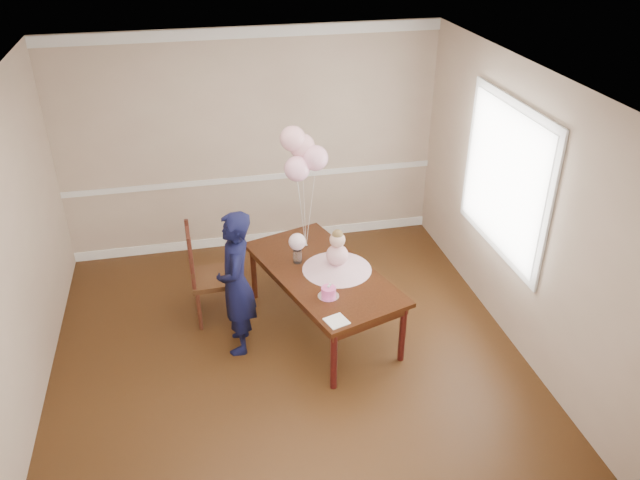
# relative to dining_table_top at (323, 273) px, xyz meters

# --- Properties ---
(floor) EXTENTS (4.50, 5.00, 0.00)m
(floor) POSITION_rel_dining_table_top_xyz_m (-0.43, -0.58, -0.66)
(floor) COLOR black
(floor) RESTS_ON ground
(ceiling) EXTENTS (4.50, 5.00, 0.02)m
(ceiling) POSITION_rel_dining_table_top_xyz_m (-0.43, -0.58, 2.04)
(ceiling) COLOR white
(ceiling) RESTS_ON wall_back
(wall_back) EXTENTS (4.50, 0.02, 2.70)m
(wall_back) POSITION_rel_dining_table_top_xyz_m (-0.43, 1.92, 0.69)
(wall_back) COLOR tan
(wall_back) RESTS_ON floor
(wall_left) EXTENTS (0.02, 5.00, 2.70)m
(wall_left) POSITION_rel_dining_table_top_xyz_m (-2.68, -0.58, 0.69)
(wall_left) COLOR tan
(wall_left) RESTS_ON floor
(wall_right) EXTENTS (0.02, 5.00, 2.70)m
(wall_right) POSITION_rel_dining_table_top_xyz_m (1.82, -0.58, 0.69)
(wall_right) COLOR tan
(wall_right) RESTS_ON floor
(chair_rail_trim) EXTENTS (4.50, 0.02, 0.07)m
(chair_rail_trim) POSITION_rel_dining_table_top_xyz_m (-0.43, 1.91, 0.24)
(chair_rail_trim) COLOR white
(chair_rail_trim) RESTS_ON wall_back
(crown_molding) EXTENTS (4.50, 0.02, 0.12)m
(crown_molding) POSITION_rel_dining_table_top_xyz_m (-0.43, 1.91, 1.97)
(crown_molding) COLOR silver
(crown_molding) RESTS_ON wall_back
(baseboard_trim) EXTENTS (4.50, 0.02, 0.12)m
(baseboard_trim) POSITION_rel_dining_table_top_xyz_m (-0.43, 1.91, -0.60)
(baseboard_trim) COLOR white
(baseboard_trim) RESTS_ON floor
(window_frame) EXTENTS (0.02, 1.66, 1.56)m
(window_frame) POSITION_rel_dining_table_top_xyz_m (1.79, -0.08, 0.89)
(window_frame) COLOR silver
(window_frame) RESTS_ON wall_right
(window_blinds) EXTENTS (0.01, 1.50, 1.40)m
(window_blinds) POSITION_rel_dining_table_top_xyz_m (1.78, -0.08, 0.89)
(window_blinds) COLOR silver
(window_blinds) RESTS_ON wall_right
(dining_table_top) EXTENTS (1.43, 2.02, 0.05)m
(dining_table_top) POSITION_rel_dining_table_top_xyz_m (0.00, 0.00, 0.00)
(dining_table_top) COLOR black
(dining_table_top) RESTS_ON table_leg_fl
(table_apron) EXTENTS (1.32, 1.90, 0.09)m
(table_apron) POSITION_rel_dining_table_top_xyz_m (0.00, -0.00, -0.07)
(table_apron) COLOR black
(table_apron) RESTS_ON table_leg_fl
(table_leg_fl) EXTENTS (0.08, 0.08, 0.64)m
(table_leg_fl) POSITION_rel_dining_table_top_xyz_m (-0.10, -0.92, -0.34)
(table_leg_fl) COLOR black
(table_leg_fl) RESTS_ON floor
(table_leg_fr) EXTENTS (0.08, 0.08, 0.64)m
(table_leg_fr) POSITION_rel_dining_table_top_xyz_m (0.62, -0.68, -0.34)
(table_leg_fr) COLOR black
(table_leg_fr) RESTS_ON floor
(table_leg_bl) EXTENTS (0.08, 0.08, 0.64)m
(table_leg_bl) POSITION_rel_dining_table_top_xyz_m (-0.62, 0.68, -0.34)
(table_leg_bl) COLOR black
(table_leg_bl) RESTS_ON floor
(table_leg_br) EXTENTS (0.08, 0.08, 0.64)m
(table_leg_br) POSITION_rel_dining_table_top_xyz_m (0.10, 0.92, -0.34)
(table_leg_br) COLOR black
(table_leg_br) RESTS_ON floor
(baby_skirt) EXTENTS (0.87, 0.87, 0.09)m
(baby_skirt) POSITION_rel_dining_table_top_xyz_m (0.14, -0.00, 0.07)
(baby_skirt) COLOR #D89FB1
(baby_skirt) RESTS_ON dining_table_top
(baby_torso) EXTENTS (0.22, 0.22, 0.22)m
(baby_torso) POSITION_rel_dining_table_top_xyz_m (0.14, -0.00, 0.19)
(baby_torso) COLOR pink
(baby_torso) RESTS_ON baby_skirt
(baby_head) EXTENTS (0.16, 0.16, 0.16)m
(baby_head) POSITION_rel_dining_table_top_xyz_m (0.14, -0.00, 0.36)
(baby_head) COLOR #D5A993
(baby_head) RESTS_ON baby_torso
(baby_hair) EXTENTS (0.11, 0.11, 0.11)m
(baby_hair) POSITION_rel_dining_table_top_xyz_m (0.14, -0.00, 0.42)
(baby_hair) COLOR brown
(baby_hair) RESTS_ON baby_head
(cake_platter) EXTENTS (0.25, 0.25, 0.01)m
(cake_platter) POSITION_rel_dining_table_top_xyz_m (-0.05, -0.45, 0.03)
(cake_platter) COLOR white
(cake_platter) RESTS_ON dining_table_top
(birthday_cake) EXTENTS (0.17, 0.17, 0.09)m
(birthday_cake) POSITION_rel_dining_table_top_xyz_m (-0.05, -0.45, 0.08)
(birthday_cake) COLOR #E5489F
(birthday_cake) RESTS_ON cake_platter
(cake_flower_a) EXTENTS (0.03, 0.03, 0.03)m
(cake_flower_a) POSITION_rel_dining_table_top_xyz_m (-0.05, -0.45, 0.14)
(cake_flower_a) COLOR silver
(cake_flower_a) RESTS_ON birthday_cake
(cake_flower_b) EXTENTS (0.03, 0.03, 0.03)m
(cake_flower_b) POSITION_rel_dining_table_top_xyz_m (-0.03, -0.42, 0.14)
(cake_flower_b) COLOR silver
(cake_flower_b) RESTS_ON birthday_cake
(rose_vase_near) EXTENTS (0.12, 0.12, 0.15)m
(rose_vase_near) POSITION_rel_dining_table_top_xyz_m (-0.22, 0.22, 0.10)
(rose_vase_near) COLOR white
(rose_vase_near) RESTS_ON dining_table_top
(roses_near) EXTENTS (0.17, 0.17, 0.17)m
(roses_near) POSITION_rel_dining_table_top_xyz_m (-0.22, 0.22, 0.26)
(roses_near) COLOR silver
(roses_near) RESTS_ON rose_vase_near
(napkin) EXTENTS (0.23, 0.23, 0.01)m
(napkin) POSITION_rel_dining_table_top_xyz_m (-0.06, -0.84, 0.03)
(napkin) COLOR white
(napkin) RESTS_ON dining_table_top
(balloon_weight) EXTENTS (0.05, 0.05, 0.02)m
(balloon_weight) POSITION_rel_dining_table_top_xyz_m (-0.07, 0.51, 0.03)
(balloon_weight) COLOR silver
(balloon_weight) RESTS_ON dining_table_top
(balloon_a) EXTENTS (0.26, 0.26, 0.26)m
(balloon_a) POSITION_rel_dining_table_top_xyz_m (-0.16, 0.48, 0.94)
(balloon_a) COLOR #FAB1D2
(balloon_a) RESTS_ON balloon_ribbon_a
(balloon_b) EXTENTS (0.26, 0.26, 0.26)m
(balloon_b) POSITION_rel_dining_table_top_xyz_m (0.03, 0.49, 1.03)
(balloon_b) COLOR #EBA7C5
(balloon_b) RESTS_ON balloon_ribbon_b
(balloon_c) EXTENTS (0.26, 0.26, 0.26)m
(balloon_c) POSITION_rel_dining_table_top_xyz_m (-0.08, 0.60, 1.12)
(balloon_c) COLOR #E6A3AE
(balloon_c) RESTS_ON balloon_ribbon_c
(balloon_d) EXTENTS (0.26, 0.26, 0.26)m
(balloon_d) POSITION_rel_dining_table_top_xyz_m (-0.17, 0.59, 1.21)
(balloon_d) COLOR #F2ABBA
(balloon_d) RESTS_ON balloon_ribbon_d
(balloon_ribbon_a) EXTENTS (0.08, 0.03, 0.76)m
(balloon_ribbon_a) POSITION_rel_dining_table_top_xyz_m (-0.11, 0.49, 0.42)
(balloon_ribbon_a) COLOR silver
(balloon_ribbon_a) RESTS_ON balloon_weight
(balloon_ribbon_b) EXTENTS (0.10, 0.02, 0.85)m
(balloon_ribbon_b) POSITION_rel_dining_table_top_xyz_m (-0.02, 0.50, 0.46)
(balloon_ribbon_b) COLOR white
(balloon_ribbon_b) RESTS_ON balloon_weight
(balloon_ribbon_c) EXTENTS (0.01, 0.09, 0.95)m
(balloon_ribbon_c) POSITION_rel_dining_table_top_xyz_m (-0.07, 0.55, 0.51)
(balloon_ribbon_c) COLOR white
(balloon_ribbon_c) RESTS_ON balloon_weight
(balloon_ribbon_d) EXTENTS (0.10, 0.07, 1.04)m
(balloon_ribbon_d) POSITION_rel_dining_table_top_xyz_m (-0.12, 0.55, 0.55)
(balloon_ribbon_d) COLOR silver
(balloon_ribbon_d) RESTS_ON balloon_weight
(dining_chair_seat) EXTENTS (0.48, 0.48, 0.05)m
(dining_chair_seat) POSITION_rel_dining_table_top_xyz_m (-1.06, 0.42, -0.18)
(dining_chair_seat) COLOR #381E0F
(dining_chair_seat) RESTS_ON chair_leg_fl
(chair_leg_fl) EXTENTS (0.04, 0.04, 0.46)m
(chair_leg_fl) POSITION_rel_dining_table_top_xyz_m (-1.25, 0.22, -0.43)
(chair_leg_fl) COLOR #3E1B11
(chair_leg_fl) RESTS_ON floor
(chair_leg_fr) EXTENTS (0.04, 0.04, 0.46)m
(chair_leg_fr) POSITION_rel_dining_table_top_xyz_m (-0.86, 0.23, -0.43)
(chair_leg_fr) COLOR #321C0D
(chair_leg_fr) RESTS_ON floor
(chair_leg_bl) EXTENTS (0.04, 0.04, 0.46)m
(chair_leg_bl) POSITION_rel_dining_table_top_xyz_m (-1.26, 0.61, -0.43)
(chair_leg_bl) COLOR #3E2311
(chair_leg_bl) RESTS_ON floor
(chair_leg_br) EXTENTS (0.04, 0.04, 0.46)m
(chair_leg_br) POSITION_rel_dining_table_top_xyz_m (-0.87, 0.62, -0.43)
(chair_leg_br) COLOR #371A0F
(chair_leg_br) RESTS_ON floor
(chair_back_post_l) EXTENTS (0.04, 0.04, 0.60)m
(chair_back_post_l) POSITION_rel_dining_table_top_xyz_m (-1.27, 0.22, 0.13)
(chair_back_post_l) COLOR #3B1710
(chair_back_post_l) RESTS_ON dining_chair_seat
(chair_back_post_r) EXTENTS (0.04, 0.04, 0.60)m
(chair_back_post_r) POSITION_rel_dining_table_top_xyz_m (-1.28, 0.61, 0.13)
(chair_back_post_r) COLOR black
(chair_back_post_r) RESTS_ON dining_chair_seat
(chair_slat_low) EXTENTS (0.04, 0.43, 0.05)m
(chair_slat_low) POSITION_rel_dining_table_top_xyz_m (-1.27, 0.42, 0.00)
(chair_slat_low) COLOR #36190E
(chair_slat_low) RESTS_ON dining_chair_seat
(chair_slat_mid) EXTENTS (0.04, 0.43, 0.05)m
(chair_slat_mid) POSITION_rel_dining_table_top_xyz_m (-1.27, 0.42, 0.17)
(chair_slat_mid) COLOR #39180F
(chair_slat_mid) RESTS_ON dining_chair_seat
(chair_slat_top) EXTENTS (0.04, 0.43, 0.05)m
(chair_slat_top) POSITION_rel_dining_table_top_xyz_m (-1.27, 0.42, 0.34)
(chair_slat_top) COLOR #39160F
(chair_slat_top) RESTS_ON dining_chair_seat
(woman) EXTENTS (0.42, 0.58, 1.49)m
(woman) POSITION_rel_dining_table_top_xyz_m (-0.87, -0.13, 0.08)
(woman) COLOR black
(woman) RESTS_ON floor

